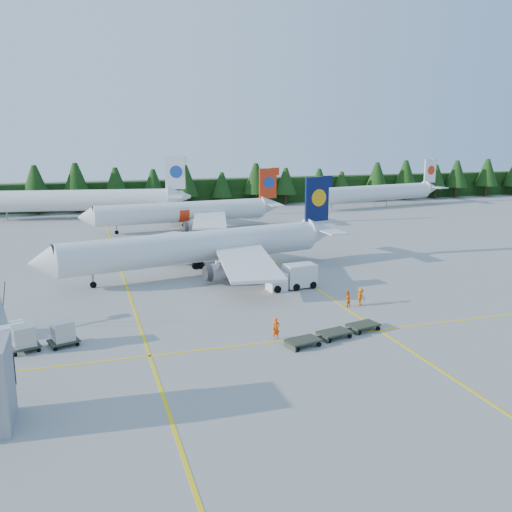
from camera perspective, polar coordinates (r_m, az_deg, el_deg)
name	(u,v)px	position (r m, az deg, el deg)	size (l,w,h in m)	color
ground	(291,316)	(54.32, 3.52, -5.97)	(320.00, 320.00, 0.00)	#A09F9A
taxi_stripe_a	(123,276)	(70.38, -13.15, -1.97)	(0.25, 120.00, 0.01)	yellow
taxi_stripe_b	(280,265)	(74.38, 2.39, -0.87)	(0.25, 120.00, 0.01)	yellow
taxi_stripe_cross	(316,337)	(49.08, 6.03, -8.07)	(80.00, 0.25, 0.01)	yellow
treeline_hedge	(164,194)	(132.17, -9.23, 6.17)	(220.00, 4.00, 6.00)	black
airliner_navy	(190,248)	(68.68, -6.60, 0.79)	(37.94, 30.92, 11.14)	silver
airliner_red	(179,212)	(100.66, -7.72, 4.34)	(35.56, 29.16, 10.34)	silver
airliner_far_left	(71,200)	(117.53, -18.01, 5.34)	(41.36, 10.57, 12.10)	silver
airliner_far_right	(371,193)	(132.16, 11.39, 6.20)	(35.57, 9.05, 10.41)	silver
service_truck	(292,277)	(63.07, 3.59, -2.10)	(5.69, 2.59, 2.66)	white
dolly_train	(334,332)	(48.92, 7.84, -7.56)	(9.46, 4.23, 0.16)	#313829
uld_pair	(44,335)	(49.03, -20.48, -7.37)	(5.65, 2.71, 1.77)	#313829
crew_a	(276,329)	(48.14, 2.01, -7.26)	(0.67, 0.44, 1.83)	#FD4905
crew_b	(347,299)	(57.37, 9.08, -4.25)	(0.79, 0.62, 1.63)	#ED6004
crew_c	(361,297)	(58.15, 10.42, -4.02)	(0.71, 0.48, 1.72)	#DD6304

